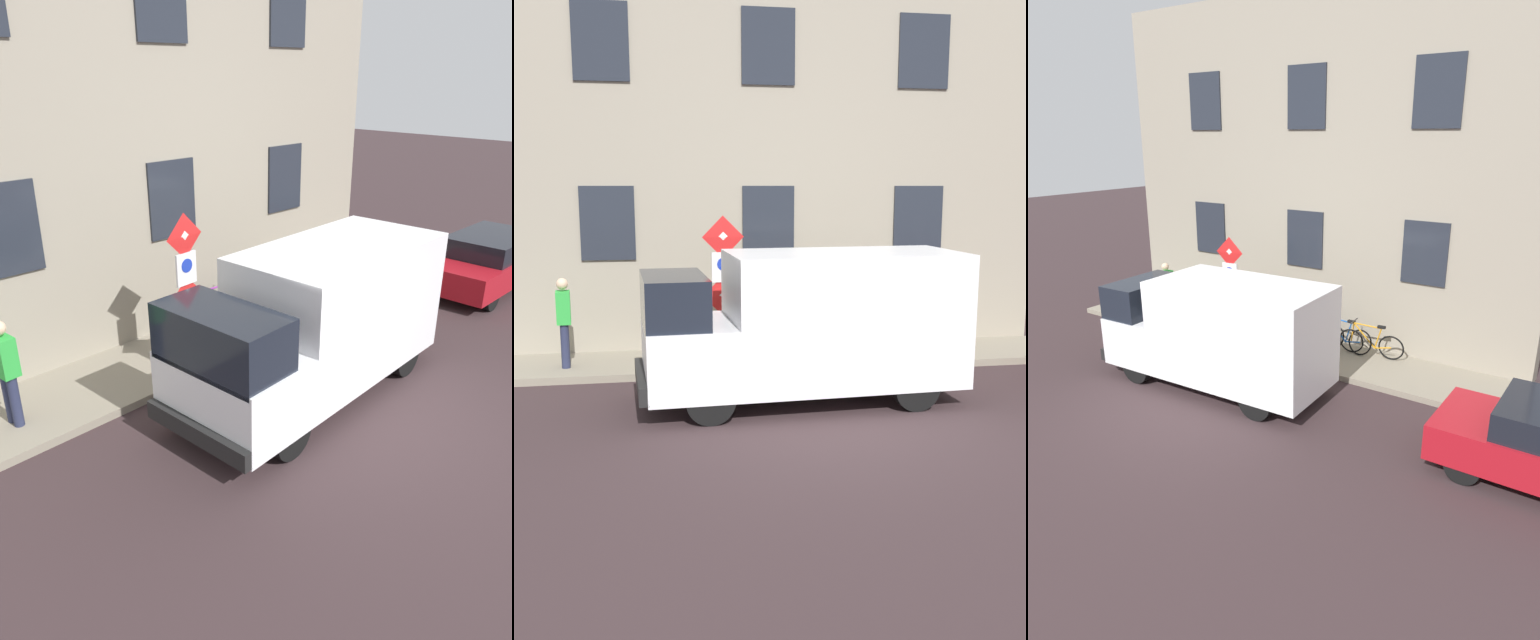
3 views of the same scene
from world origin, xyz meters
TOP-DOWN VIEW (x-y plane):
  - ground_plane at (0.00, 0.00)m, footprint 80.00×80.00m
  - sidewalk_slab at (4.13, 0.00)m, footprint 2.00×14.08m
  - building_facade at (5.47, 0.00)m, footprint 0.75×12.08m
  - sign_post_stacked at (3.33, 1.16)m, footprint 0.17×0.56m
  - delivery_van at (1.43, -0.05)m, footprint 2.22×5.41m
  - parked_hatchback at (1.58, -7.13)m, footprint 1.75×4.00m
  - bicycle_orange at (4.58, -2.31)m, footprint 0.46×1.71m
  - bicycle_blue at (4.58, -1.50)m, footprint 0.46×1.72m
  - bicycle_purple at (4.58, -0.69)m, footprint 0.46×1.71m
  - pedestrian at (3.93, 4.15)m, footprint 0.42×0.29m

SIDE VIEW (x-z plane):
  - ground_plane at x=0.00m, z-range 0.00..0.00m
  - sidewalk_slab at x=4.13m, z-range 0.00..0.14m
  - bicycle_orange at x=4.58m, z-range 0.07..0.96m
  - bicycle_blue at x=4.58m, z-range 0.07..0.95m
  - bicycle_purple at x=4.58m, z-range 0.07..0.96m
  - parked_hatchback at x=1.58m, z-range 0.04..1.42m
  - pedestrian at x=3.93m, z-range 0.21..1.93m
  - delivery_van at x=1.43m, z-range 0.08..2.58m
  - sign_post_stacked at x=3.33m, z-range 0.50..3.27m
  - building_facade at x=5.47m, z-range 0.00..8.82m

